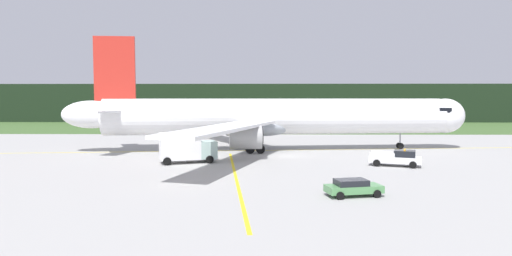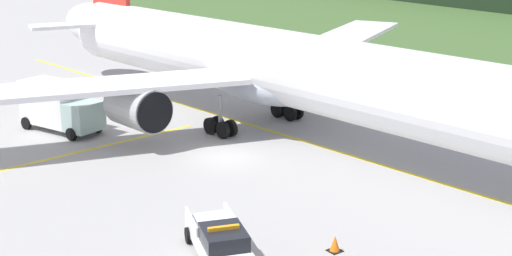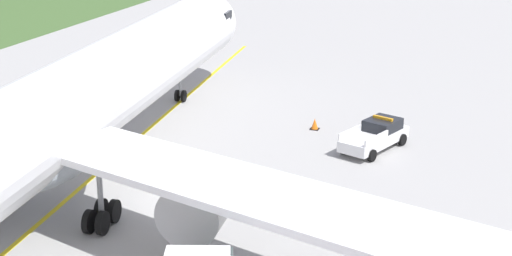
{
  "view_description": "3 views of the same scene",
  "coord_description": "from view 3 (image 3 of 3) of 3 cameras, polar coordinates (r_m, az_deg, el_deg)",
  "views": [
    {
      "loc": [
        -2.98,
        -55.31,
        7.51
      ],
      "look_at": [
        -4.0,
        4.69,
        3.28
      ],
      "focal_mm": 30.26,
      "sensor_mm": 36.0,
      "label": 1
    },
    {
      "loc": [
        35.97,
        -24.04,
        14.65
      ],
      "look_at": [
        2.48,
        0.66,
        2.39
      ],
      "focal_mm": 50.07,
      "sensor_mm": 36.0,
      "label": 2
    },
    {
      "loc": [
        -33.69,
        -16.28,
        16.75
      ],
      "look_at": [
        7.02,
        -1.75,
        2.16
      ],
      "focal_mm": 53.28,
      "sensor_mm": 36.0,
      "label": 3
    }
  ],
  "objects": [
    {
      "name": "apron_cone",
      "position": [
        52.18,
        4.43,
        0.3
      ],
      "size": [
        0.61,
        0.61,
        0.77
      ],
      "color": "black",
      "rests_on": "ground"
    },
    {
      "name": "ground",
      "position": [
        41.0,
        -5.63,
        -5.56
      ],
      "size": [
        320.0,
        320.0,
        0.0
      ],
      "primitive_type": "plane",
      "color": "#9F9D9B"
    },
    {
      "name": "ops_pickup_truck",
      "position": [
        48.79,
        9.0,
        -0.54
      ],
      "size": [
        5.83,
        3.74,
        1.94
      ],
      "color": "white",
      "rests_on": "ground"
    },
    {
      "name": "airliner",
      "position": [
        40.72,
        -14.54,
        0.86
      ],
      "size": [
        57.64,
        52.16,
        15.85
      ],
      "color": "white",
      "rests_on": "ground"
    },
    {
      "name": "taxiway_centerline_main",
      "position": [
        42.95,
        -13.59,
        -4.85
      ],
      "size": [
        76.55,
        8.62,
        0.01
      ],
      "primitive_type": "cube",
      "rotation": [
        0.0,
        0.0,
        0.11
      ],
      "color": "yellow",
      "rests_on": "ground"
    }
  ]
}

